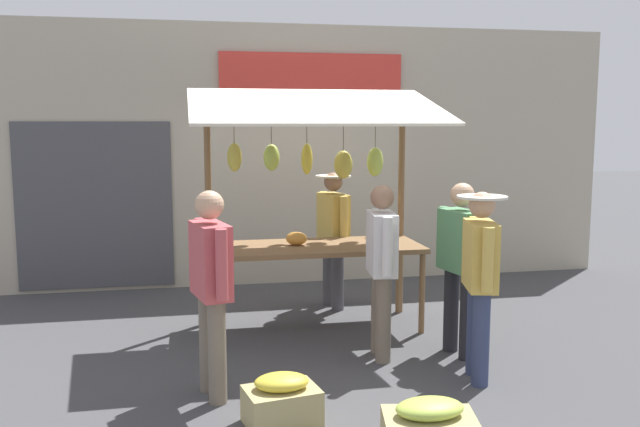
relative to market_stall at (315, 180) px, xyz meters
name	(u,v)px	position (x,y,z in m)	size (l,w,h in m)	color
ground_plane	(314,328)	(0.02, 0.04, -1.55)	(40.00, 40.00, 0.00)	#424244
street_backdrop	(280,156)	(0.06, -2.16, 0.15)	(9.00, 0.30, 3.40)	#B2A893
market_stall	(315,180)	(0.00, 0.00, 0.00)	(2.50, 1.46, 2.50)	brown
vendor_with_sunhat	(333,229)	(-0.35, -0.71, -0.63)	(0.41, 0.67, 1.57)	#4C4C51
shopper_in_striped_shirt	(382,260)	(-0.41, 1.04, -0.64)	(0.28, 0.68, 1.59)	#726656
shopper_in_grey_tee	(461,257)	(-1.13, 1.13, -0.63)	(0.31, 0.68, 1.60)	#232328
shopper_with_shopping_bag	(480,271)	(-1.05, 1.73, -0.62)	(0.41, 0.67, 1.58)	navy
shopper_with_ponytail	(211,279)	(1.14, 1.67, -0.61)	(0.32, 0.68, 1.63)	#726656
produce_crate_side	(282,401)	(0.68, 2.27, -1.38)	(0.57, 0.45, 0.38)	tan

